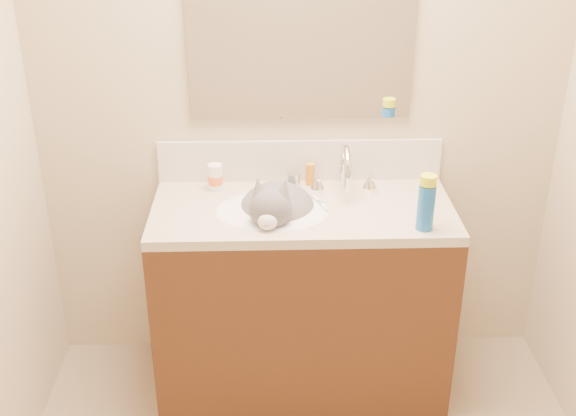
{
  "coord_description": "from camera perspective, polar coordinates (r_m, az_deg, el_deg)",
  "views": [
    {
      "loc": [
        -0.14,
        -1.59,
        2.12
      ],
      "look_at": [
        -0.06,
        0.92,
        0.88
      ],
      "focal_mm": 45.0,
      "sensor_mm": 36.0,
      "label": 1
    }
  ],
  "objects": [
    {
      "name": "room_shell",
      "position": [
        1.72,
        2.96,
        4.56
      ],
      "size": [
        2.24,
        2.54,
        2.52
      ],
      "color": "#C3B191",
      "rests_on": "ground"
    },
    {
      "name": "vanity_cabinet",
      "position": [
        3.09,
        1.09,
        -7.42
      ],
      "size": [
        1.2,
        0.55,
        0.82
      ],
      "primitive_type": "cube",
      "color": "#462612",
      "rests_on": "ground"
    },
    {
      "name": "counter_slab",
      "position": [
        2.87,
        1.17,
        -0.26
      ],
      "size": [
        1.2,
        0.55,
        0.04
      ],
      "primitive_type": "cube",
      "color": "beige",
      "rests_on": "vanity_cabinet"
    },
    {
      "name": "basin",
      "position": [
        2.87,
        -1.21,
        -1.45
      ],
      "size": [
        0.45,
        0.36,
        0.14
      ],
      "primitive_type": "ellipsoid",
      "color": "white",
      "rests_on": "vanity_cabinet"
    },
    {
      "name": "faucet",
      "position": [
        2.97,
        4.53,
        2.8
      ],
      "size": [
        0.28,
        0.2,
        0.21
      ],
      "color": "silver",
      "rests_on": "counter_slab"
    },
    {
      "name": "cat",
      "position": [
        2.87,
        -0.9,
        -0.33
      ],
      "size": [
        0.37,
        0.46,
        0.34
      ],
      "rotation": [
        0.0,
        0.0,
        -0.18
      ],
      "color": "#555254",
      "rests_on": "basin"
    },
    {
      "name": "backsplash",
      "position": [
        3.07,
        0.94,
        3.77
      ],
      "size": [
        1.2,
        0.02,
        0.18
      ],
      "primitive_type": "cube",
      "color": "beige",
      "rests_on": "counter_slab"
    },
    {
      "name": "mirror",
      "position": [
        2.89,
        1.03,
        14.64
      ],
      "size": [
        0.9,
        0.02,
        0.8
      ],
      "primitive_type": "cube",
      "color": "white",
      "rests_on": "room_shell"
    },
    {
      "name": "pill_bottle",
      "position": [
        3.0,
        -5.77,
        2.44
      ],
      "size": [
        0.08,
        0.08,
        0.11
      ],
      "primitive_type": "cylinder",
      "rotation": [
        0.0,
        0.0,
        0.42
      ],
      "color": "white",
      "rests_on": "counter_slab"
    },
    {
      "name": "pill_label",
      "position": [
        3.01,
        -5.76,
        2.25
      ],
      "size": [
        0.08,
        0.08,
        0.04
      ],
      "primitive_type": "cylinder",
      "rotation": [
        0.0,
        0.0,
        0.42
      ],
      "color": "orange",
      "rests_on": "pill_bottle"
    },
    {
      "name": "silver_jar",
      "position": [
        3.02,
        0.41,
        2.2
      ],
      "size": [
        0.07,
        0.07,
        0.07
      ],
      "primitive_type": "cylinder",
      "rotation": [
        0.0,
        0.0,
        -0.21
      ],
      "color": "#B7B7BC",
      "rests_on": "counter_slab"
    },
    {
      "name": "amber_bottle",
      "position": [
        3.04,
        1.77,
        2.68
      ],
      "size": [
        0.04,
        0.04,
        0.09
      ],
      "primitive_type": "cylinder",
      "rotation": [
        0.0,
        0.0,
        -0.13
      ],
      "color": "orange",
      "rests_on": "counter_slab"
    },
    {
      "name": "toothbrush",
      "position": [
        2.88,
        2.57,
        0.39
      ],
      "size": [
        0.06,
        0.14,
        0.01
      ],
      "primitive_type": "cube",
      "rotation": [
        0.0,
        0.0,
        0.34
      ],
      "color": "white",
      "rests_on": "counter_slab"
    },
    {
      "name": "toothbrush_head",
      "position": [
        2.88,
        2.57,
        0.43
      ],
      "size": [
        0.02,
        0.03,
        0.01
      ],
      "primitive_type": "cube",
      "rotation": [
        0.0,
        0.0,
        0.34
      ],
      "color": "#619CCF",
      "rests_on": "counter_slab"
    },
    {
      "name": "spray_can",
      "position": [
        2.71,
        10.84,
        0.04
      ],
      "size": [
        0.07,
        0.07,
        0.18
      ],
      "primitive_type": "cylinder",
      "rotation": [
        0.0,
        0.0,
        0.06
      ],
      "color": "blue",
      "rests_on": "counter_slab"
    },
    {
      "name": "spray_cap",
      "position": [
        2.66,
        11.03,
        2.18
      ],
      "size": [
        0.06,
        0.06,
        0.04
      ],
      "primitive_type": "cylinder",
      "rotation": [
        0.0,
        0.0,
        0.06
      ],
      "color": "yellow",
      "rests_on": "spray_can"
    }
  ]
}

